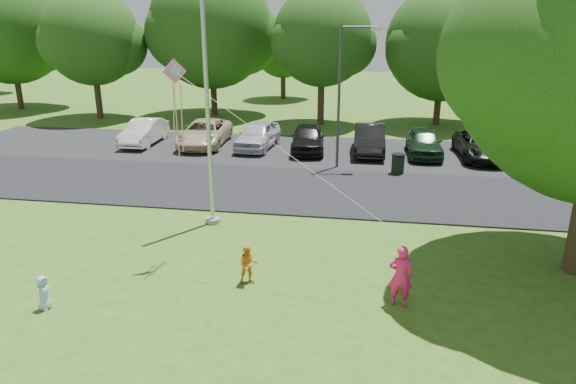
# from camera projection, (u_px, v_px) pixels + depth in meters

# --- Properties ---
(ground) EXTENTS (120.00, 120.00, 0.00)m
(ground) POSITION_uv_depth(u_px,v_px,m) (291.00, 307.00, 12.54)
(ground) COLOR #305917
(ground) RESTS_ON ground
(park_road) EXTENTS (60.00, 6.00, 0.06)m
(park_road) POSITION_uv_depth(u_px,v_px,m) (325.00, 191.00, 20.95)
(park_road) COLOR black
(park_road) RESTS_ON ground
(parking_strip) EXTENTS (42.00, 7.00, 0.06)m
(parking_strip) POSITION_uv_depth(u_px,v_px,m) (336.00, 152.00, 27.03)
(parking_strip) COLOR black
(parking_strip) RESTS_ON ground
(flagpole) EXTENTS (0.50, 0.50, 10.00)m
(flagpole) POSITION_uv_depth(u_px,v_px,m) (207.00, 102.00, 16.41)
(flagpole) COLOR #B7BABF
(flagpole) RESTS_ON ground
(street_lamp) EXTENTS (1.83, 0.40, 6.52)m
(street_lamp) POSITION_uv_depth(u_px,v_px,m) (345.00, 84.00, 22.97)
(street_lamp) COLOR #3F3F44
(street_lamp) RESTS_ON ground
(trash_can) EXTENTS (0.60, 0.60, 0.96)m
(trash_can) POSITION_uv_depth(u_px,v_px,m) (398.00, 164.00, 23.07)
(trash_can) COLOR black
(trash_can) RESTS_ON ground
(tree_row) EXTENTS (64.35, 11.94, 10.88)m
(tree_row) POSITION_uv_depth(u_px,v_px,m) (373.00, 35.00, 33.13)
(tree_row) COLOR #332316
(tree_row) RESTS_ON ground
(horizon_trees) EXTENTS (77.46, 7.20, 7.02)m
(horizon_trees) POSITION_uv_depth(u_px,v_px,m) (403.00, 49.00, 42.23)
(horizon_trees) COLOR #332316
(horizon_trees) RESTS_ON ground
(parked_cars) EXTENTS (23.00, 5.41, 1.45)m
(parked_cars) POSITION_uv_depth(u_px,v_px,m) (332.00, 138.00, 26.84)
(parked_cars) COLOR silver
(parked_cars) RESTS_ON ground
(woman) EXTENTS (0.60, 0.42, 1.59)m
(woman) POSITION_uv_depth(u_px,v_px,m) (400.00, 276.00, 12.40)
(woman) COLOR #F9216C
(woman) RESTS_ON ground
(child_yellow) EXTENTS (0.64, 0.57, 1.09)m
(child_yellow) POSITION_uv_depth(u_px,v_px,m) (248.00, 265.00, 13.50)
(child_yellow) COLOR orange
(child_yellow) RESTS_ON ground
(child_blue) EXTENTS (0.36, 0.47, 0.87)m
(child_blue) POSITION_uv_depth(u_px,v_px,m) (44.00, 293.00, 12.34)
(child_blue) COLOR #9BC8EE
(child_blue) RESTS_ON ground
(kite) EXTENTS (6.35, 2.01, 3.91)m
(kite) POSITION_uv_depth(u_px,v_px,m) (180.00, 90.00, 13.55)
(kite) COLOR pink
(kite) RESTS_ON ground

